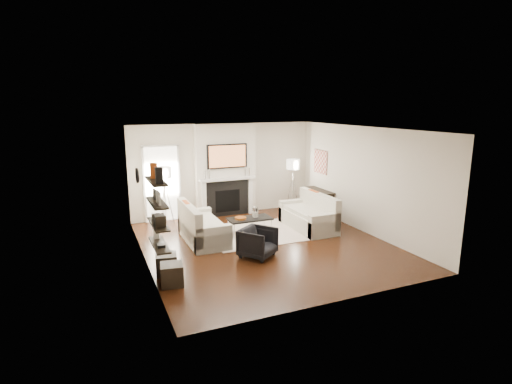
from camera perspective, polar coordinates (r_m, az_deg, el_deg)
name	(u,v)px	position (r m, az deg, el deg)	size (l,w,h in m)	color
room_envelope	(266,189)	(9.12, 1.48, 0.48)	(6.00, 6.00, 6.00)	#33180B
chimney_breast	(226,170)	(11.75, -4.36, 3.14)	(1.80, 0.25, 2.70)	silver
fireplace_surround	(228,199)	(11.79, -4.08, -0.94)	(1.30, 0.02, 1.04)	black
firebox	(228,201)	(11.80, -4.07, -1.27)	(0.75, 0.02, 0.65)	black
mantel_pilaster_l	(204,200)	(11.55, -7.42, -1.14)	(0.12, 0.08, 1.10)	white
mantel_pilaster_r	(251,196)	(12.00, -0.79, -0.52)	(0.12, 0.08, 1.10)	white
mantel_shelf	(228,179)	(11.62, -4.05, 1.89)	(1.70, 0.18, 0.07)	white
tv_body	(227,156)	(11.54, -4.14, 5.13)	(1.20, 0.06, 0.70)	black
tv_screen	(228,156)	(11.51, -4.09, 5.12)	(1.10, 0.01, 0.62)	#BF723F
candlestick_l_tall	(209,174)	(11.43, -6.69, 2.61)	(0.04, 0.04, 0.30)	silver
candlestick_l_short	(205,175)	(11.40, -7.31, 2.41)	(0.04, 0.04, 0.24)	silver
candlestick_r_tall	(245,171)	(11.78, -1.55, 2.98)	(0.04, 0.04, 0.30)	silver
candlestick_r_short	(249,172)	(11.84, -0.96, 2.88)	(0.04, 0.04, 0.24)	silver
hallway_panel	(162,184)	(11.46, -13.30, 1.08)	(0.90, 0.02, 2.10)	white
door_trim_l	(144,186)	(11.37, -15.66, 0.87)	(0.06, 0.06, 2.16)	white
door_trim_r	(179,183)	(11.53, -10.93, 1.26)	(0.06, 0.06, 2.16)	white
door_trim_top	(160,146)	(11.28, -13.55, 6.45)	(1.02, 0.06, 0.06)	white
rug	(259,233)	(10.29, 0.41, -5.88)	(2.60, 2.00, 0.01)	beige
loveseat_left_base	(204,232)	(9.76, -7.50, -5.75)	(0.85, 1.80, 0.42)	beige
loveseat_left_back	(189,221)	(9.59, -9.49, -4.17)	(0.18, 1.80, 0.80)	beige
loveseat_left_arm_n	(213,239)	(8.99, -6.11, -6.71)	(0.85, 0.18, 0.60)	beige
loveseat_left_arm_s	(195,220)	(10.48, -8.72, -4.00)	(0.85, 0.18, 0.60)	beige
loveseat_left_cushion	(205,222)	(9.70, -7.26, -4.26)	(0.63, 1.44, 0.10)	beige
pillow_left_orange	(186,210)	(9.81, -9.95, -2.57)	(0.10, 0.42, 0.42)	#B64A16
pillow_left_charcoal	(192,217)	(9.25, -9.08, -3.52)	(0.10, 0.40, 0.40)	black
loveseat_right_base	(308,221)	(10.72, 7.40, -4.09)	(0.85, 1.80, 0.42)	beige
loveseat_right_back	(319,208)	(10.81, 8.98, -2.26)	(0.18, 1.80, 0.80)	beige
loveseat_right_arm_n	(324,226)	(10.04, 9.76, -4.78)	(0.85, 0.18, 0.60)	beige
loveseat_right_arm_s	(293,210)	(11.37, 5.35, -2.60)	(0.85, 0.18, 0.60)	beige
loveseat_right_cushion	(306,211)	(10.63, 7.21, -2.77)	(0.63, 1.44, 0.10)	beige
pillow_right_orange	(313,198)	(11.00, 8.19, -0.88)	(0.10, 0.42, 0.42)	#B64A16
pillow_right_charcoal	(325,203)	(10.51, 9.88, -1.62)	(0.10, 0.40, 0.40)	black
coffee_table	(250,219)	(10.13, -0.90, -3.84)	(1.10, 0.55, 0.04)	black
coffee_leg_nw	(234,232)	(9.82, -3.12, -5.66)	(0.02, 0.02, 0.38)	silver
coffee_leg_ne	(271,227)	(10.19, 2.19, -4.98)	(0.02, 0.02, 0.38)	silver
coffee_leg_sw	(228,227)	(10.22, -3.97, -4.95)	(0.02, 0.02, 0.38)	silver
coffee_leg_se	(264,222)	(10.57, 1.17, -4.33)	(0.02, 0.02, 0.38)	silver
hurricane_glass	(255,212)	(10.14, -0.12, -2.88)	(0.15, 0.15, 0.26)	white
hurricane_candle	(255,215)	(10.16, -0.12, -3.23)	(0.10, 0.10, 0.14)	white
copper_bowl	(241,218)	(10.03, -2.23, -3.75)	(0.29, 0.29, 0.05)	#C36220
armchair	(258,241)	(8.67, 0.25, -7.03)	(0.68, 0.64, 0.70)	black
lamp_left_post	(165,203)	(11.17, -12.83, -1.55)	(0.02, 0.02, 1.20)	silver
lamp_left_shade	(164,172)	(11.00, -13.04, 2.75)	(0.40, 0.40, 0.30)	white
lamp_left_leg_a	(169,203)	(11.19, -12.27, -1.50)	(0.02, 0.02, 1.25)	silver
lamp_left_leg_b	(163,202)	(11.26, -13.19, -1.46)	(0.02, 0.02, 1.25)	silver
lamp_left_leg_c	(164,204)	(11.07, -13.02, -1.68)	(0.02, 0.02, 1.25)	silver
lamp_right_post	(292,191)	(12.39, 5.23, 0.07)	(0.02, 0.02, 1.20)	silver
lamp_right_shade	(293,164)	(12.23, 5.31, 3.97)	(0.40, 0.40, 0.30)	white
lamp_right_leg_a	(296,191)	(12.44, 5.68, 0.12)	(0.02, 0.02, 1.25)	silver
lamp_right_leg_b	(289,191)	(12.44, 4.80, 0.14)	(0.02, 0.02, 1.25)	silver
lamp_right_leg_c	(292,192)	(12.28, 5.22, -0.03)	(0.02, 0.02, 1.25)	silver
console_top	(319,190)	(12.01, 9.05, 0.21)	(0.35, 1.20, 0.04)	black
console_leg_n	(329,207)	(11.65, 10.42, -2.11)	(0.30, 0.04, 0.71)	black
console_leg_s	(310,199)	(12.55, 7.66, -0.97)	(0.30, 0.04, 0.71)	black
wall_art	(321,162)	(12.15, 9.22, 4.28)	(0.03, 0.70, 0.70)	#A56252
shelf_bottom	(160,245)	(7.63, -13.62, -7.35)	(0.25, 1.00, 0.04)	black
shelf_lower	(158,224)	(7.51, -13.77, -4.47)	(0.25, 1.00, 0.04)	black
shelf_upper	(157,203)	(7.40, -13.93, -1.51)	(0.25, 1.00, 0.04)	black
shelf_top	(156,181)	(7.32, -14.09, 1.53)	(0.25, 1.00, 0.04)	black
decor_magfile_a	(159,175)	(6.95, -13.69, 2.31)	(0.12, 0.10, 0.28)	black
decor_magfile_b	(154,171)	(7.48, -14.40, 2.97)	(0.12, 0.10, 0.28)	#B64A16
decor_frame_a	(158,198)	(7.22, -13.78, -0.80)	(0.04, 0.30, 0.22)	white
decor_frame_b	(155,194)	(7.61, -14.27, -0.32)	(0.04, 0.22, 0.18)	black
decor_wine_rack	(160,220)	(7.31, -13.59, -3.96)	(0.18, 0.25, 0.20)	black
decor_box_small	(156,217)	(7.70, -14.08, -3.47)	(0.15, 0.12, 0.12)	black
decor_books	(161,245)	(7.49, -13.46, -7.38)	(0.14, 0.20, 0.05)	black
decor_box_tall	(156,234)	(7.92, -14.08, -5.83)	(0.10, 0.10, 0.18)	white
clock_rim	(137,175)	(9.20, -16.62, 2.28)	(0.34, 0.34, 0.04)	black
clock_face	(138,175)	(9.20, -16.47, 2.30)	(0.29, 0.29, 0.01)	white
ottoman_near	(166,264)	(8.06, -12.68, -10.01)	(0.40, 0.40, 0.40)	black
ottoman_far	(172,274)	(7.58, -11.93, -11.46)	(0.40, 0.40, 0.40)	black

